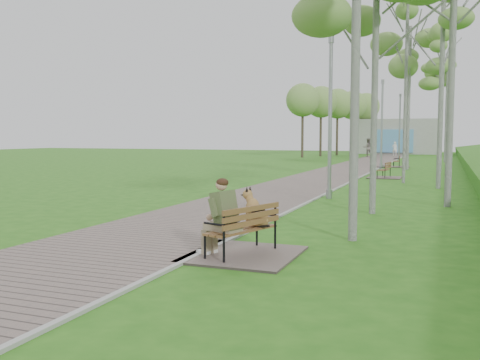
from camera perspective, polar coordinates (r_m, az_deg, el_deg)
name	(u,v)px	position (r m, az deg, el deg)	size (l,w,h in m)	color
ground	(291,211)	(14.93, 5.47, -3.35)	(120.00, 120.00, 0.00)	#266115
walkway	(353,167)	(36.25, 12.01, 1.36)	(3.50, 67.00, 0.04)	#6B5D57
kerb	(381,168)	(36.02, 14.76, 1.30)	(0.10, 67.00, 0.05)	#999993
building_north	(397,137)	(65.44, 16.38, 4.47)	(10.00, 5.20, 4.00)	#9E9E99
bench_main	(238,231)	(9.35, -0.24, -5.43)	(1.82, 2.02, 1.59)	#6B5D57
bench_second	(384,174)	(27.52, 15.10, 0.59)	(1.59, 1.77, 0.98)	#6B5D57
bench_third	(396,164)	(37.29, 16.35, 1.61)	(1.58, 1.75, 0.97)	#6B5D57
lamp_post_near	(330,123)	(18.01, 9.58, 6.01)	(0.21, 0.21, 5.38)	gray
lamp_post_second	(382,127)	(34.99, 14.88, 5.45)	(0.22, 0.22, 5.60)	gray
lamp_post_third	(400,129)	(49.22, 16.65, 5.24)	(0.22, 0.22, 5.76)	gray
pedestrian_near	(395,149)	(57.30, 16.18, 3.22)	(0.55, 0.36, 1.50)	white
pedestrian_far	(368,148)	(53.77, 13.48, 3.37)	(0.90, 0.70, 1.85)	gray
birch_near_a	(376,2)	(15.12, 14.35, 17.96)	(2.60, 2.60, 7.12)	silver
birch_mid_a	(408,12)	(25.25, 17.45, 16.71)	(2.51, 2.51, 9.46)	silver
birch_mid_b	(444,53)	(33.37, 20.90, 12.57)	(2.32, 2.32, 8.68)	silver
birch_mid_c	(410,53)	(34.94, 17.66, 12.81)	(2.96, 2.96, 9.08)	silver
birch_far_b	(448,75)	(45.37, 21.27, 10.39)	(2.72, 2.72, 8.67)	silver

